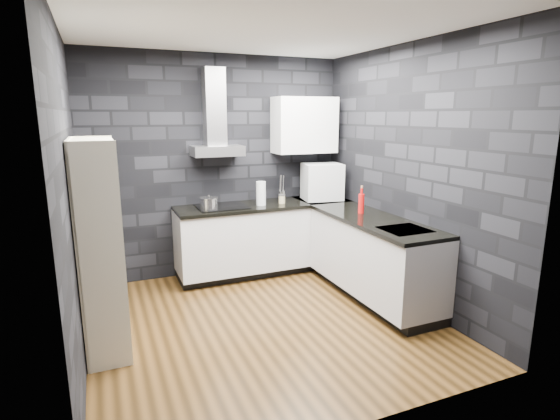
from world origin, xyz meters
TOP-DOWN VIEW (x-y plane):
  - ground at (0.00, 0.00)m, footprint 3.20×3.20m
  - ceiling at (0.00, 0.00)m, footprint 3.20×3.20m
  - wall_back at (0.00, 1.62)m, footprint 3.20×0.05m
  - wall_front at (0.00, -1.62)m, footprint 3.20×0.05m
  - wall_left at (-1.62, 0.00)m, footprint 0.05×3.20m
  - wall_right at (1.62, 0.00)m, footprint 0.05×3.20m
  - toekick_back at (0.50, 1.34)m, footprint 2.18×0.50m
  - toekick_right at (1.34, 0.10)m, footprint 0.50×1.78m
  - counter_back_cab at (0.50, 1.30)m, footprint 2.20×0.60m
  - counter_right_cab at (1.30, 0.10)m, footprint 0.60×1.80m
  - counter_back_top at (0.50, 1.29)m, footprint 2.20×0.62m
  - counter_right_top at (1.29, 0.10)m, footprint 0.62×1.80m
  - counter_corner_top at (1.30, 1.30)m, footprint 0.62×0.62m
  - hood_body at (-0.05, 1.43)m, footprint 0.60×0.34m
  - hood_chimney at (-0.05, 1.50)m, footprint 0.24×0.20m
  - upper_cabinet at (1.10, 1.43)m, footprint 0.80×0.35m
  - cooktop at (-0.05, 1.30)m, footprint 0.58×0.50m
  - sink_rim at (1.30, -0.40)m, footprint 0.44×0.40m
  - pot at (-0.23, 1.19)m, footprint 0.23×0.23m
  - glass_vase at (0.43, 1.23)m, footprint 0.14×0.14m
  - storage_jar at (0.70, 1.23)m, footprint 0.10×0.10m
  - utensil_crock at (0.79, 1.45)m, footprint 0.11×0.11m
  - appliance_garage at (1.28, 1.26)m, footprint 0.54×0.45m
  - red_bottle at (1.30, 0.36)m, footprint 0.08×0.08m
  - bookshelf at (-1.42, 0.11)m, footprint 0.36×0.81m
  - fruit_bowl at (-1.42, 0.04)m, footprint 0.27×0.27m
  - book_red at (-1.41, 0.28)m, footprint 0.15×0.05m
  - book_second at (-1.45, 0.26)m, footprint 0.15×0.06m

SIDE VIEW (x-z plane):
  - ground at x=0.00m, z-range 0.00..0.00m
  - toekick_back at x=0.50m, z-range 0.00..0.10m
  - toekick_right at x=1.34m, z-range 0.00..0.10m
  - counter_back_cab at x=0.50m, z-range 0.10..0.86m
  - counter_right_cab at x=1.30m, z-range 0.10..0.86m
  - book_red at x=-1.41m, z-range 0.47..0.67m
  - book_second at x=-1.45m, z-range 0.49..0.70m
  - counter_back_top at x=0.50m, z-range 0.86..0.90m
  - counter_right_top at x=1.29m, z-range 0.86..0.90m
  - counter_corner_top at x=1.30m, z-range 0.86..0.90m
  - sink_rim at x=1.30m, z-range 0.89..0.90m
  - bookshelf at x=-1.42m, z-range 0.00..1.80m
  - cooktop at x=-0.05m, z-range 0.90..0.91m
  - fruit_bowl at x=-1.42m, z-range 0.91..0.97m
  - storage_jar at x=0.70m, z-range 0.90..1.00m
  - utensil_crock at x=0.79m, z-range 0.90..1.02m
  - pot at x=-0.23m, z-range 0.91..1.03m
  - red_bottle at x=1.30m, z-range 0.90..1.12m
  - glass_vase at x=0.43m, z-range 0.90..1.19m
  - appliance_garage at x=1.28m, z-range 0.88..1.37m
  - wall_back at x=0.00m, z-range 0.00..2.70m
  - wall_front at x=0.00m, z-range 0.00..2.70m
  - wall_left at x=-1.62m, z-range 0.00..2.70m
  - wall_right at x=1.62m, z-range 0.00..2.70m
  - hood_body at x=-0.05m, z-range 1.50..1.62m
  - upper_cabinet at x=1.10m, z-range 1.50..2.20m
  - hood_chimney at x=-0.05m, z-range 1.62..2.52m
  - ceiling at x=0.00m, z-range 2.70..2.70m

